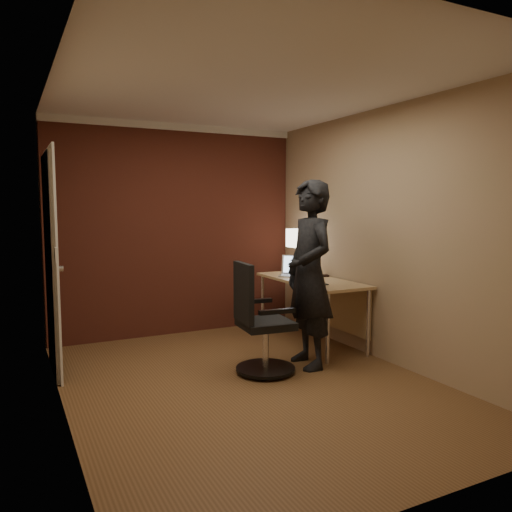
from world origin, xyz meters
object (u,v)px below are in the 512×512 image
(desk, at_px, (316,290))
(laptop, at_px, (295,270))
(desk_lamp, at_px, (298,239))
(person, at_px, (309,274))
(mouse, at_px, (317,281))
(office_chair, at_px, (259,326))
(wallet, at_px, (324,275))
(phone, at_px, (324,284))

(desk, bearing_deg, laptop, 106.08)
(desk_lamp, height_order, person, person)
(person, bearing_deg, desk, 146.82)
(mouse, relative_size, office_chair, 0.10)
(wallet, relative_size, person, 0.06)
(desk, xyz_separation_m, wallet, (0.18, 0.10, 0.14))
(desk_lamp, relative_size, phone, 4.65)
(desk, xyz_separation_m, office_chair, (-1.06, -0.66, -0.16))
(mouse, bearing_deg, wallet, 50.25)
(desk, relative_size, office_chair, 1.49)
(laptop, xyz_separation_m, wallet, (0.27, -0.21, -0.05))
(wallet, relative_size, office_chair, 0.11)
(laptop, height_order, phone, laptop)
(mouse, xyz_separation_m, phone, (-0.02, -0.16, -0.01))
(desk, height_order, phone, phone)
(person, bearing_deg, office_chair, -85.43)
(phone, xyz_separation_m, office_chair, (-0.89, -0.27, -0.29))
(desk, height_order, wallet, wallet)
(desk_lamp, bearing_deg, laptop, -130.21)
(mouse, relative_size, wallet, 0.91)
(office_chair, relative_size, person, 0.56)
(phone, bearing_deg, wallet, 67.99)
(mouse, height_order, person, person)
(wallet, bearing_deg, person, -132.48)
(laptop, bearing_deg, mouse, -95.66)
(person, bearing_deg, phone, 132.52)
(desk, relative_size, desk_lamp, 2.80)
(laptop, height_order, office_chair, office_chair)
(desk, relative_size, mouse, 15.00)
(laptop, distance_m, wallet, 0.35)
(desk_lamp, relative_size, office_chair, 0.53)
(desk_lamp, relative_size, mouse, 5.35)
(wallet, xyz_separation_m, person, (-0.70, -0.76, 0.15))
(wallet, bearing_deg, office_chair, -148.42)
(mouse, height_order, wallet, mouse)
(desk, relative_size, wallet, 13.64)
(mouse, xyz_separation_m, wallet, (0.32, 0.33, -0.01))
(laptop, relative_size, office_chair, 0.42)
(mouse, relative_size, phone, 0.87)
(desk, distance_m, wallet, 0.25)
(mouse, bearing_deg, phone, -91.68)
(phone, bearing_deg, office_chair, -150.53)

